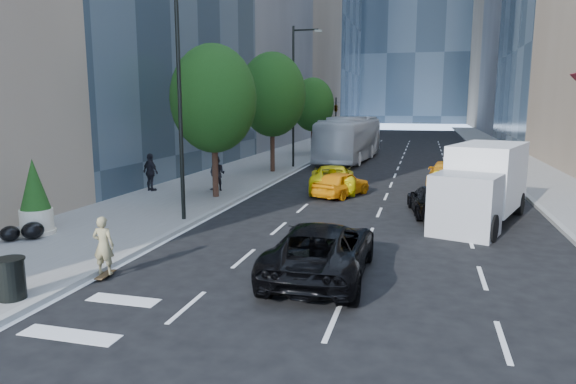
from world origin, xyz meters
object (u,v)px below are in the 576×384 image
(trash_can, at_px, (11,280))
(city_bus, at_px, (350,139))
(black_sedan_lincoln, at_px, (322,249))
(planter_shrub, at_px, (35,198))
(skateboarder, at_px, (104,249))
(black_sedan_mercedes, at_px, (433,201))
(box_truck, at_px, (482,184))

(trash_can, bearing_deg, city_bus, 84.13)
(black_sedan_lincoln, height_order, trash_can, black_sedan_lincoln)
(black_sedan_lincoln, xyz_separation_m, trash_can, (-6.76, -3.93, -0.14))
(city_bus, xyz_separation_m, planter_shrub, (-7.31, -27.66, -0.39))
(skateboarder, bearing_deg, black_sedan_lincoln, -170.59)
(skateboarder, distance_m, black_sedan_mercedes, 13.88)
(city_bus, bearing_deg, box_truck, -65.10)
(skateboarder, height_order, box_truck, box_truck)
(black_sedan_mercedes, relative_size, box_truck, 0.64)
(skateboarder, xyz_separation_m, trash_can, (-1.00, -2.25, -0.19))
(city_bus, height_order, planter_shrub, city_bus)
(black_sedan_lincoln, xyz_separation_m, black_sedan_mercedes, (3.10, 9.00, -0.13))
(box_truck, height_order, planter_shrub, box_truck)
(box_truck, bearing_deg, trash_can, -115.51)
(trash_can, height_order, planter_shrub, planter_shrub)
(black_sedan_lincoln, distance_m, trash_can, 7.82)
(skateboarder, relative_size, black_sedan_mercedes, 0.37)
(skateboarder, distance_m, planter_shrub, 5.87)
(skateboarder, height_order, black_sedan_lincoln, skateboarder)
(skateboarder, relative_size, planter_shrub, 0.60)
(box_truck, bearing_deg, skateboarder, -118.89)
(trash_can, bearing_deg, black_sedan_lincoln, 30.18)
(black_sedan_lincoln, bearing_deg, box_truck, -122.22)
(black_sedan_lincoln, distance_m, city_bus, 29.35)
(skateboarder, xyz_separation_m, box_truck, (10.70, 9.74, 0.77))
(black_sedan_mercedes, bearing_deg, black_sedan_lincoln, 62.73)
(planter_shrub, bearing_deg, skateboarder, -32.78)
(box_truck, xyz_separation_m, trash_can, (-11.70, -11.99, -0.96))
(black_sedan_mercedes, bearing_deg, planter_shrub, 20.39)
(black_sedan_mercedes, height_order, planter_shrub, planter_shrub)
(skateboarder, height_order, black_sedan_mercedes, skateboarder)
(black_sedan_mercedes, height_order, city_bus, city_bus)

